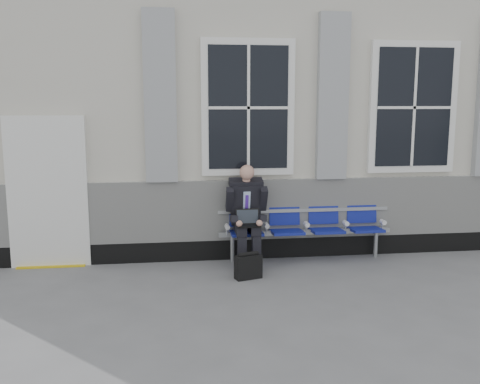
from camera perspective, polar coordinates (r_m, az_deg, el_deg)
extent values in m
plane|color=slate|center=(7.43, 19.38, -9.28)|extent=(70.00, 70.00, 0.00)
cube|color=beige|center=(10.29, 11.25, 8.11)|extent=(14.00, 4.00, 4.20)
cube|color=black|center=(8.66, 15.09, -5.35)|extent=(14.00, 0.10, 0.30)
cube|color=silver|center=(8.52, 15.29, -1.46)|extent=(14.00, 0.08, 0.90)
cube|color=#999C9E|center=(7.70, -8.52, 9.98)|extent=(0.45, 0.14, 2.40)
cube|color=#999C9E|center=(8.05, 9.85, 9.92)|extent=(0.45, 0.14, 2.40)
cube|color=white|center=(7.79, 0.85, 8.97)|extent=(1.35, 0.10, 1.95)
cube|color=black|center=(7.75, 0.90, 8.97)|extent=(1.15, 0.02, 1.75)
cube|color=white|center=(8.52, 17.94, 8.57)|extent=(1.35, 0.10, 1.95)
cube|color=black|center=(8.47, 18.08, 8.56)|extent=(1.15, 0.02, 1.75)
cube|color=black|center=(8.15, -19.58, -0.03)|extent=(0.95, 0.30, 2.10)
cube|color=white|center=(8.00, -19.80, -0.21)|extent=(1.10, 0.10, 2.20)
cube|color=gold|center=(8.26, -19.35, -7.30)|extent=(0.95, 0.30, 0.02)
cube|color=#9EA0A3|center=(8.04, 7.01, -4.26)|extent=(2.60, 0.07, 0.07)
cube|color=#9EA0A3|center=(8.08, 6.84, -1.92)|extent=(2.60, 0.05, 0.05)
cylinder|color=#9EA0A3|center=(7.90, -0.83, -6.12)|extent=(0.06, 0.06, 0.39)
cylinder|color=#9EA0A3|center=(8.43, 14.28, -5.42)|extent=(0.06, 0.06, 0.39)
cube|color=navy|center=(7.78, 0.70, -4.42)|extent=(0.46, 0.42, 0.07)
cube|color=navy|center=(7.93, 0.50, -2.23)|extent=(0.46, 0.10, 0.40)
cube|color=navy|center=(7.88, 5.04, -4.27)|extent=(0.46, 0.42, 0.07)
cube|color=navy|center=(8.03, 4.74, -2.11)|extent=(0.46, 0.10, 0.40)
cube|color=navy|center=(8.03, 9.23, -4.10)|extent=(0.46, 0.42, 0.07)
cube|color=navy|center=(8.17, 8.87, -1.99)|extent=(0.46, 0.10, 0.40)
cube|color=navy|center=(8.22, 13.25, -3.92)|extent=(0.46, 0.42, 0.07)
cube|color=navy|center=(8.36, 12.82, -1.85)|extent=(0.46, 0.10, 0.40)
cylinder|color=white|center=(7.75, -1.38, -3.71)|extent=(0.07, 0.12, 0.07)
cylinder|color=white|center=(7.83, 2.85, -3.58)|extent=(0.07, 0.12, 0.07)
cylinder|color=white|center=(7.96, 7.12, -3.44)|extent=(0.07, 0.12, 0.07)
cylinder|color=white|center=(8.13, 11.22, -3.27)|extent=(0.07, 0.12, 0.07)
cylinder|color=white|center=(8.33, 15.02, -3.11)|extent=(0.07, 0.12, 0.07)
cube|color=black|center=(7.51, 0.27, -8.14)|extent=(0.12, 0.27, 0.09)
cube|color=black|center=(7.54, 1.81, -8.09)|extent=(0.12, 0.27, 0.09)
cube|color=black|center=(7.51, 0.22, -6.55)|extent=(0.12, 0.13, 0.47)
cube|color=black|center=(7.54, 1.75, -6.50)|extent=(0.12, 0.13, 0.47)
cube|color=black|center=(7.65, 0.03, -3.96)|extent=(0.15, 0.46, 0.14)
cube|color=black|center=(7.67, 1.54, -3.92)|extent=(0.15, 0.46, 0.14)
cube|color=black|center=(7.79, 0.61, -1.21)|extent=(0.43, 0.35, 0.64)
cube|color=#BCD4F7|center=(7.66, 0.72, -1.23)|extent=(0.10, 0.10, 0.36)
cube|color=#5126B2|center=(7.66, 0.73, -1.39)|extent=(0.05, 0.08, 0.30)
cube|color=black|center=(7.71, 0.64, 0.96)|extent=(0.49, 0.25, 0.15)
cylinder|color=tan|center=(7.65, 0.69, 1.43)|extent=(0.11, 0.11, 0.10)
sphere|color=tan|center=(7.57, 0.74, 2.12)|extent=(0.21, 0.21, 0.21)
cube|color=black|center=(7.65, -1.10, -0.79)|extent=(0.11, 0.29, 0.38)
cube|color=black|center=(7.71, 2.49, -0.72)|extent=(0.11, 0.29, 0.38)
cube|color=black|center=(7.52, -0.67, -2.85)|extent=(0.10, 0.32, 0.14)
cube|color=black|center=(7.57, 2.38, -2.78)|extent=(0.10, 0.32, 0.14)
sphere|color=tan|center=(7.40, -0.09, -3.38)|extent=(0.09, 0.09, 0.09)
sphere|color=tan|center=(7.43, 2.08, -3.33)|extent=(0.09, 0.09, 0.09)
cube|color=black|center=(7.51, 0.92, -3.60)|extent=(0.34, 0.24, 0.02)
cube|color=black|center=(7.59, 0.81, -2.62)|extent=(0.34, 0.10, 0.21)
cube|color=black|center=(7.59, 0.82, -2.63)|extent=(0.30, 0.08, 0.18)
cube|color=black|center=(7.19, 0.89, -8.00)|extent=(0.38, 0.25, 0.32)
cylinder|color=black|center=(7.14, 0.89, -6.64)|extent=(0.28, 0.14, 0.06)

